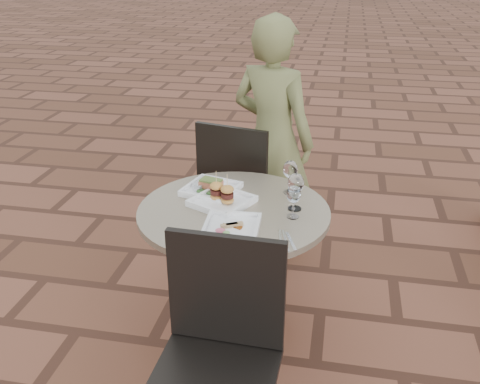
% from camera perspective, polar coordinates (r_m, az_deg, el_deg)
% --- Properties ---
extents(ground, '(60.00, 60.00, 0.00)m').
position_cam_1_polar(ground, '(2.79, -0.93, -16.78)').
color(ground, brown).
rests_on(ground, ground).
extents(cafe_table, '(0.90, 0.90, 0.73)m').
position_cam_1_polar(cafe_table, '(2.62, -0.65, -6.63)').
color(cafe_table, gray).
rests_on(cafe_table, ground).
extents(chair_far, '(0.53, 0.53, 0.93)m').
position_cam_1_polar(chair_far, '(3.22, -0.12, 1.07)').
color(chair_far, black).
rests_on(chair_far, ground).
extents(chair_near, '(0.45, 0.45, 0.93)m').
position_cam_1_polar(chair_near, '(2.01, -2.22, -15.61)').
color(chair_near, black).
rests_on(chair_near, ground).
extents(diner, '(0.65, 0.55, 1.51)m').
position_cam_1_polar(diner, '(3.32, 3.47, 5.58)').
color(diner, brown).
rests_on(diner, ground).
extents(plate_salmon, '(0.30, 0.30, 0.07)m').
position_cam_1_polar(plate_salmon, '(2.66, -3.10, 0.40)').
color(plate_salmon, white).
rests_on(plate_salmon, cafe_table).
extents(plate_sliders, '(0.33, 0.33, 0.16)m').
position_cam_1_polar(plate_sliders, '(2.53, -1.94, -0.64)').
color(plate_sliders, white).
rests_on(plate_sliders, cafe_table).
extents(plate_tuna, '(0.25, 0.25, 0.03)m').
position_cam_1_polar(plate_tuna, '(2.32, -0.90, -3.66)').
color(plate_tuna, white).
rests_on(plate_tuna, cafe_table).
extents(wine_glass_right, '(0.07, 0.07, 0.16)m').
position_cam_1_polar(wine_glass_right, '(2.39, 5.75, -0.33)').
color(wine_glass_right, white).
rests_on(wine_glass_right, cafe_table).
extents(wine_glass_mid, '(0.07, 0.07, 0.17)m').
position_cam_1_polar(wine_glass_mid, '(2.62, 5.40, 2.33)').
color(wine_glass_mid, white).
rests_on(wine_glass_mid, cafe_table).
extents(wine_glass_far, '(0.08, 0.08, 0.18)m').
position_cam_1_polar(wine_glass_far, '(2.46, 5.96, 0.84)').
color(wine_glass_far, white).
rests_on(wine_glass_far, cafe_table).
extents(steel_ramekin, '(0.06, 0.06, 0.04)m').
position_cam_1_polar(steel_ramekin, '(2.67, -4.48, 0.48)').
color(steel_ramekin, silver).
rests_on(steel_ramekin, cafe_table).
extents(cutlery_set, '(0.13, 0.19, 0.00)m').
position_cam_1_polar(cutlery_set, '(2.24, 4.88, -5.18)').
color(cutlery_set, silver).
rests_on(cutlery_set, cafe_table).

